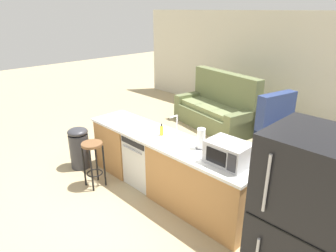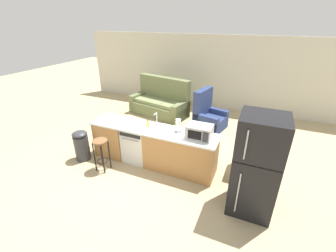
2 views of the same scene
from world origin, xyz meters
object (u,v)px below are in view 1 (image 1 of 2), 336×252
(trash_bin, at_px, (79,147))
(armchair, at_px, (281,140))
(refrigerator, at_px, (303,233))
(paper_towel_roll, at_px, (201,139))
(soap_bottle, at_px, (162,130))
(kettle, at_px, (335,166))
(couch, at_px, (217,110))
(bar_stool, at_px, (93,155))
(microwave, at_px, (228,153))
(dishwasher, at_px, (148,158))

(trash_bin, xyz_separation_m, armchair, (2.31, 2.87, -0.03))
(refrigerator, relative_size, paper_towel_roll, 6.34)
(soap_bottle, height_order, kettle, kettle)
(paper_towel_roll, xyz_separation_m, couch, (-1.70, 2.71, -0.64))
(armchair, bearing_deg, soap_bottle, -109.26)
(soap_bottle, relative_size, kettle, 0.86)
(trash_bin, bearing_deg, refrigerator, -0.37)
(trash_bin, bearing_deg, armchair, 51.17)
(trash_bin, xyz_separation_m, couch, (0.49, 3.33, 0.02))
(armchair, bearing_deg, refrigerator, -62.37)
(soap_bottle, distance_m, armchair, 2.52)
(soap_bottle, relative_size, bar_stool, 0.24)
(microwave, relative_size, armchair, 0.42)
(kettle, bearing_deg, paper_towel_roll, -158.24)
(dishwasher, height_order, bar_stool, dishwasher)
(bar_stool, bearing_deg, couch, 93.58)
(refrigerator, distance_m, kettle, 1.24)
(paper_towel_roll, height_order, trash_bin, paper_towel_roll)
(microwave, xyz_separation_m, armchair, (-0.38, 2.34, -0.69))
(soap_bottle, bearing_deg, dishwasher, -172.79)
(trash_bin, relative_size, armchair, 0.62)
(kettle, xyz_separation_m, trash_bin, (-3.65, -1.20, -0.61))
(soap_bottle, bearing_deg, microwave, -1.78)
(microwave, distance_m, trash_bin, 2.82)
(refrigerator, relative_size, couch, 0.84)
(microwave, bearing_deg, refrigerator, -25.83)
(microwave, relative_size, bar_stool, 0.68)
(bar_stool, height_order, trash_bin, same)
(kettle, bearing_deg, dishwasher, -164.42)
(refrigerator, bearing_deg, trash_bin, 179.63)
(refrigerator, xyz_separation_m, soap_bottle, (-2.32, 0.59, 0.08))
(soap_bottle, bearing_deg, trash_bin, -159.52)
(microwave, bearing_deg, paper_towel_roll, 168.86)
(dishwasher, distance_m, couch, 2.90)
(microwave, distance_m, paper_towel_roll, 0.50)
(dishwasher, relative_size, soap_bottle, 4.77)
(soap_bottle, bearing_deg, armchair, 70.74)
(couch, bearing_deg, dishwasher, -75.51)
(dishwasher, distance_m, microwave, 1.59)
(trash_bin, bearing_deg, couch, 81.58)
(bar_stool, xyz_separation_m, armchair, (1.60, 3.01, -0.19))
(bar_stool, bearing_deg, microwave, 18.77)
(dishwasher, height_order, soap_bottle, soap_bottle)
(trash_bin, bearing_deg, soap_bottle, 20.48)
(trash_bin, height_order, armchair, armchair)
(dishwasher, bearing_deg, soap_bottle, 7.21)
(bar_stool, relative_size, trash_bin, 1.00)
(dishwasher, height_order, trash_bin, dishwasher)
(kettle, height_order, trash_bin, kettle)
(dishwasher, relative_size, couch, 0.39)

